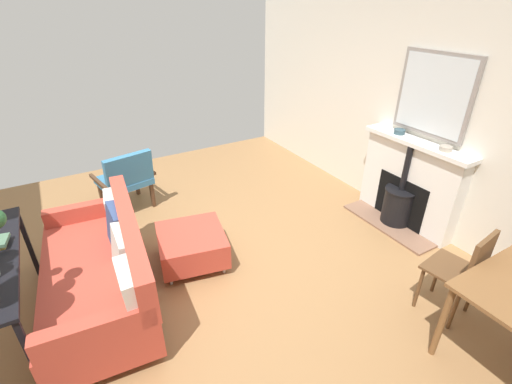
% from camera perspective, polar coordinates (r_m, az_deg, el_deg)
% --- Properties ---
extents(ground_plane, '(5.36, 6.40, 0.01)m').
position_cam_1_polar(ground_plane, '(3.90, -7.49, -12.18)').
color(ground_plane, olive).
extents(wall_left, '(0.12, 6.40, 2.74)m').
position_cam_1_polar(wall_left, '(4.78, 22.97, 12.41)').
color(wall_left, silver).
rests_on(wall_left, ground).
extents(fireplace, '(0.52, 1.36, 1.09)m').
position_cam_1_polar(fireplace, '(4.74, 22.83, 0.56)').
color(fireplace, brown).
rests_on(fireplace, ground).
extents(mirror_over_mantel, '(0.04, 0.89, 0.90)m').
position_cam_1_polar(mirror_over_mantel, '(4.45, 26.48, 13.68)').
color(mirror_over_mantel, gray).
extents(mantel_bowl_near, '(0.13, 0.13, 0.06)m').
position_cam_1_polar(mantel_bowl_near, '(4.65, 21.90, 8.96)').
color(mantel_bowl_near, '#334C56').
rests_on(mantel_bowl_near, fireplace).
extents(mantel_bowl_far, '(0.13, 0.13, 0.05)m').
position_cam_1_polar(mantel_bowl_far, '(4.33, 28.00, 6.20)').
color(mantel_bowl_far, '#9E9384').
rests_on(mantel_bowl_far, fireplace).
extents(sofa, '(1.01, 1.87, 0.85)m').
position_cam_1_polar(sofa, '(3.56, -23.21, -11.42)').
color(sofa, '#B2B2B7').
rests_on(sofa, ground).
extents(ottoman, '(0.80, 0.81, 0.37)m').
position_cam_1_polar(ottoman, '(3.88, -10.19, -8.23)').
color(ottoman, '#B2B2B7').
rests_on(ottoman, ground).
extents(armchair_accent, '(0.77, 0.70, 0.84)m').
position_cam_1_polar(armchair_accent, '(4.92, -20.01, 2.22)').
color(armchair_accent, '#4C3321').
rests_on(armchair_accent, ground).
extents(dining_chair_near_fireplace, '(0.45, 0.45, 0.90)m').
position_cam_1_polar(dining_chair_near_fireplace, '(3.52, 30.25, -10.45)').
color(dining_chair_near_fireplace, brown).
rests_on(dining_chair_near_fireplace, ground).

